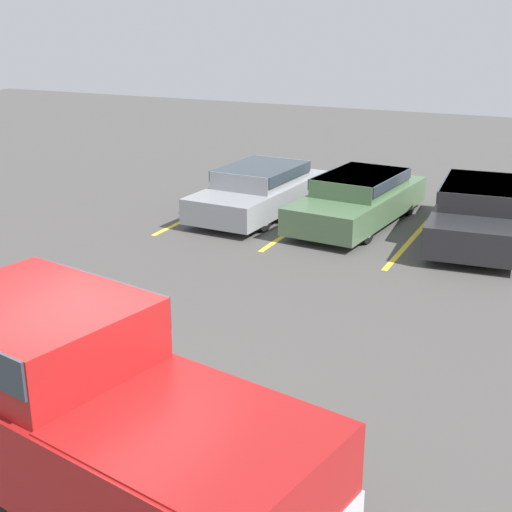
% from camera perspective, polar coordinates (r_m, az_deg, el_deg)
% --- Properties ---
extents(ground_plane, '(60.00, 60.00, 0.00)m').
position_cam_1_polar(ground_plane, '(8.76, -12.00, -14.11)').
color(ground_plane, '#4C4947').
extents(stall_stripe_a, '(0.12, 5.46, 0.01)m').
position_cam_1_polar(stall_stripe_a, '(18.25, -3.54, 3.95)').
color(stall_stripe_a, yellow).
rests_on(stall_stripe_a, ground_plane).
extents(stall_stripe_b, '(0.12, 5.46, 0.01)m').
position_cam_1_polar(stall_stripe_b, '(17.17, 4.20, 2.97)').
color(stall_stripe_b, yellow).
rests_on(stall_stripe_b, ground_plane).
extents(stall_stripe_c, '(0.12, 5.46, 0.01)m').
position_cam_1_polar(stall_stripe_c, '(16.45, 12.79, 1.82)').
color(stall_stripe_c, yellow).
rests_on(stall_stripe_c, ground_plane).
extents(pickup_truck, '(6.41, 3.09, 1.92)m').
position_cam_1_polar(pickup_truck, '(7.85, -15.44, -10.56)').
color(pickup_truck, '#A51919').
rests_on(pickup_truck, ground_plane).
extents(parked_sedan_a, '(1.99, 4.48, 1.18)m').
position_cam_1_polar(parked_sedan_a, '(17.48, 0.34, 5.44)').
color(parked_sedan_a, gray).
rests_on(parked_sedan_a, ground_plane).
extents(parked_sedan_b, '(2.16, 4.75, 1.17)m').
position_cam_1_polar(parked_sedan_b, '(16.83, 8.25, 4.69)').
color(parked_sedan_b, '#4C6B47').
rests_on(parked_sedan_b, ground_plane).
extents(parked_sedan_c, '(2.19, 4.78, 1.25)m').
position_cam_1_polar(parked_sedan_c, '(16.18, 17.54, 3.56)').
color(parked_sedan_c, '#232326').
rests_on(parked_sedan_c, ground_plane).
extents(wheel_stop_curb, '(1.92, 0.20, 0.14)m').
position_cam_1_polar(wheel_stop_curb, '(20.77, 4.61, 5.97)').
color(wheel_stop_curb, '#B7B2A8').
rests_on(wheel_stop_curb, ground_plane).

